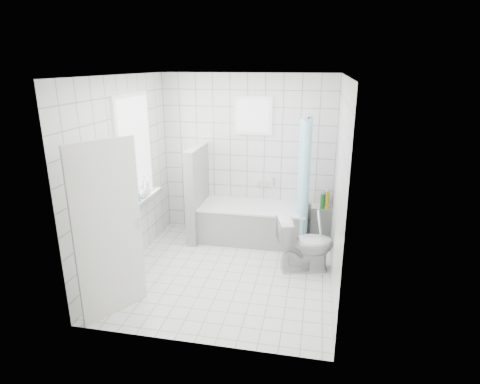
# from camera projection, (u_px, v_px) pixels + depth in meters

# --- Properties ---
(ground) EXTENTS (3.00, 3.00, 0.00)m
(ground) POSITION_uv_depth(u_px,v_px,m) (227.00, 272.00, 5.51)
(ground) COLOR white
(ground) RESTS_ON ground
(ceiling) EXTENTS (3.00, 3.00, 0.00)m
(ceiling) POSITION_uv_depth(u_px,v_px,m) (225.00, 75.00, 4.71)
(ceiling) COLOR white
(ceiling) RESTS_ON ground
(wall_back) EXTENTS (2.80, 0.02, 2.60)m
(wall_back) POSITION_uv_depth(u_px,v_px,m) (247.00, 156.00, 6.51)
(wall_back) COLOR white
(wall_back) RESTS_ON ground
(wall_front) EXTENTS (2.80, 0.02, 2.60)m
(wall_front) POSITION_uv_depth(u_px,v_px,m) (189.00, 226.00, 3.71)
(wall_front) COLOR white
(wall_front) RESTS_ON ground
(wall_left) EXTENTS (0.02, 3.00, 2.60)m
(wall_left) POSITION_uv_depth(u_px,v_px,m) (125.00, 175.00, 5.38)
(wall_left) COLOR white
(wall_left) RESTS_ON ground
(wall_right) EXTENTS (0.02, 3.00, 2.60)m
(wall_right) POSITION_uv_depth(u_px,v_px,m) (339.00, 188.00, 4.85)
(wall_right) COLOR white
(wall_right) RESTS_ON ground
(window_left) EXTENTS (0.01, 0.90, 1.40)m
(window_left) POSITION_uv_depth(u_px,v_px,m) (136.00, 149.00, 5.56)
(window_left) COLOR white
(window_left) RESTS_ON wall_left
(window_back) EXTENTS (0.50, 0.01, 0.50)m
(window_back) POSITION_uv_depth(u_px,v_px,m) (253.00, 116.00, 6.25)
(window_back) COLOR white
(window_back) RESTS_ON wall_back
(window_sill) EXTENTS (0.18, 1.02, 0.08)m
(window_sill) POSITION_uv_depth(u_px,v_px,m) (143.00, 200.00, 5.77)
(window_sill) COLOR white
(window_sill) RESTS_ON wall_left
(door) EXTENTS (0.45, 0.71, 2.00)m
(door) POSITION_uv_depth(u_px,v_px,m) (109.00, 231.00, 4.34)
(door) COLOR silver
(door) RESTS_ON ground
(bathtub) EXTENTS (1.67, 0.77, 0.58)m
(bathtub) POSITION_uv_depth(u_px,v_px,m) (253.00, 223.00, 6.44)
(bathtub) COLOR white
(bathtub) RESTS_ON ground
(partition_wall) EXTENTS (0.15, 0.85, 1.50)m
(partition_wall) POSITION_uv_depth(u_px,v_px,m) (198.00, 193.00, 6.42)
(partition_wall) COLOR white
(partition_wall) RESTS_ON ground
(tiled_ledge) EXTENTS (0.40, 0.24, 0.55)m
(tiled_ledge) POSITION_uv_depth(u_px,v_px,m) (323.00, 223.00, 6.48)
(tiled_ledge) COLOR white
(tiled_ledge) RESTS_ON ground
(toilet) EXTENTS (0.85, 0.62, 0.77)m
(toilet) POSITION_uv_depth(u_px,v_px,m) (305.00, 244.00, 5.47)
(toilet) COLOR silver
(toilet) RESTS_ON ground
(curtain_rod) EXTENTS (0.02, 0.80, 0.02)m
(curtain_rod) POSITION_uv_depth(u_px,v_px,m) (308.00, 117.00, 5.75)
(curtain_rod) COLOR silver
(curtain_rod) RESTS_ON wall_back
(shower_curtain) EXTENTS (0.14, 0.48, 1.78)m
(shower_curtain) POSITION_uv_depth(u_px,v_px,m) (304.00, 180.00, 5.90)
(shower_curtain) COLOR #54D3F7
(shower_curtain) RESTS_ON curtain_rod
(tub_faucet) EXTENTS (0.18, 0.06, 0.06)m
(tub_faucet) POSITION_uv_depth(u_px,v_px,m) (263.00, 184.00, 6.56)
(tub_faucet) COLOR silver
(tub_faucet) RESTS_ON wall_back
(sill_bottles) EXTENTS (0.19, 0.46, 0.29)m
(sill_bottles) POSITION_uv_depth(u_px,v_px,m) (143.00, 190.00, 5.72)
(sill_bottles) COLOR silver
(sill_bottles) RESTS_ON window_sill
(ledge_bottles) EXTENTS (0.13, 0.16, 0.28)m
(ledge_bottles) POSITION_uv_depth(u_px,v_px,m) (325.00, 200.00, 6.32)
(ledge_bottles) COLOR #168726
(ledge_bottles) RESTS_ON tiled_ledge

